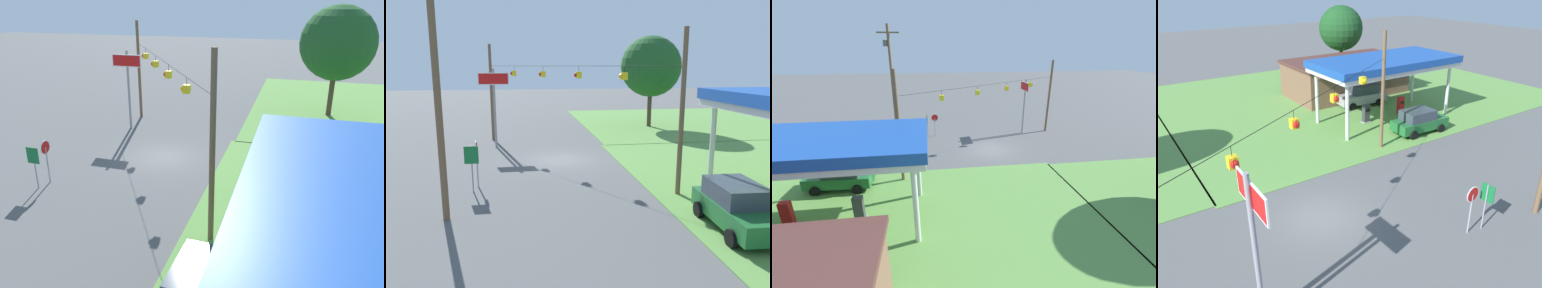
% 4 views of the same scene
% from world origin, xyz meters
% --- Properties ---
extents(ground_plane, '(160.00, 160.00, 0.00)m').
position_xyz_m(ground_plane, '(0.00, 0.00, 0.00)').
color(ground_plane, '#565656').
extents(gas_station_canopy, '(11.90, 5.80, 5.18)m').
position_xyz_m(gas_station_canopy, '(11.88, 9.59, 4.68)').
color(gas_station_canopy, silver).
rests_on(gas_station_canopy, ground).
extents(fuel_pump_near, '(0.71, 0.56, 1.56)m').
position_xyz_m(fuel_pump_near, '(9.99, 9.59, 0.74)').
color(fuel_pump_near, gray).
rests_on(fuel_pump_near, ground).
extents(stop_sign_roadside, '(0.80, 0.08, 2.50)m').
position_xyz_m(stop_sign_roadside, '(5.16, -4.97, 1.81)').
color(stop_sign_roadside, '#99999E').
rests_on(stop_sign_roadside, ground).
extents(stop_sign_overhead, '(0.22, 2.32, 6.10)m').
position_xyz_m(stop_sign_overhead, '(-4.81, -4.59, 4.33)').
color(stop_sign_overhead, gray).
rests_on(stop_sign_overhead, ground).
extents(route_sign, '(0.10, 0.70, 2.40)m').
position_xyz_m(route_sign, '(6.01, -5.14, 1.71)').
color(route_sign, gray).
rests_on(route_sign, ground).
extents(signal_span_gantry, '(16.06, 10.24, 8.08)m').
position_xyz_m(signal_span_gantry, '(0.00, -0.01, 4.42)').
color(signal_span_gantry, brown).
rests_on(signal_span_gantry, ground).
extents(tree_west_verge, '(6.19, 6.19, 9.34)m').
position_xyz_m(tree_west_verge, '(-12.87, 10.81, 6.23)').
color(tree_west_verge, '#4C3828').
rests_on(tree_west_verge, ground).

